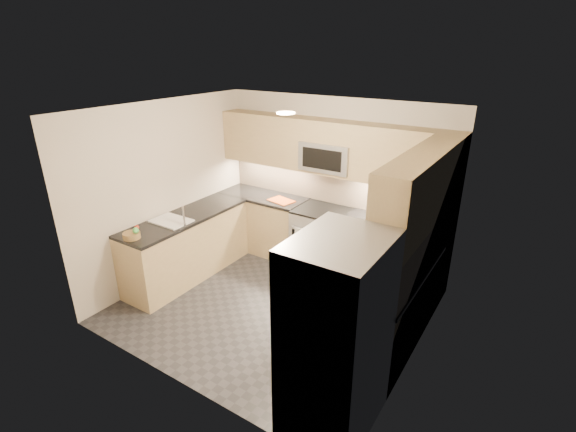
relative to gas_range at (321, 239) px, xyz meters
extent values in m
cube|color=#27272C|center=(0.00, -1.28, -0.46)|extent=(3.60, 3.20, 0.00)
cube|color=beige|center=(0.00, -1.28, 2.04)|extent=(3.60, 3.20, 0.02)
cube|color=beige|center=(0.00, 0.32, 0.79)|extent=(3.60, 0.02, 2.50)
cube|color=beige|center=(0.00, -2.88, 0.79)|extent=(3.60, 0.02, 2.50)
cube|color=beige|center=(-1.80, -1.28, 0.79)|extent=(0.02, 3.20, 2.50)
cube|color=beige|center=(1.80, -1.28, 0.79)|extent=(0.02, 3.20, 2.50)
cube|color=tan|center=(-1.09, 0.02, -0.01)|extent=(1.42, 0.60, 0.90)
cube|color=tan|center=(1.09, 0.02, -0.01)|extent=(1.42, 0.60, 0.90)
cube|color=tan|center=(1.50, -1.12, -0.01)|extent=(0.60, 1.70, 0.90)
cube|color=tan|center=(-1.50, -1.28, -0.01)|extent=(0.60, 2.00, 0.90)
cube|color=black|center=(-1.09, 0.02, 0.47)|extent=(1.42, 0.63, 0.04)
cube|color=black|center=(1.09, 0.02, 0.47)|extent=(1.42, 0.63, 0.04)
cube|color=black|center=(1.50, -1.12, 0.47)|extent=(0.63, 1.70, 0.04)
cube|color=black|center=(-1.50, -1.28, 0.47)|extent=(0.63, 2.00, 0.04)
cube|color=tan|center=(0.00, 0.15, 1.37)|extent=(3.60, 0.35, 0.75)
cube|color=tan|center=(1.62, -1.00, 1.37)|extent=(0.35, 1.95, 0.75)
cube|color=tan|center=(0.00, 0.32, 0.74)|extent=(3.60, 0.01, 0.51)
cube|color=tan|center=(1.80, -0.82, 0.74)|extent=(0.01, 2.30, 0.51)
cube|color=#A8AAB0|center=(0.00, 0.00, 0.00)|extent=(0.76, 0.65, 0.91)
cube|color=black|center=(0.00, 0.00, 0.46)|extent=(0.76, 0.65, 0.03)
cube|color=black|center=(0.00, -0.33, -0.01)|extent=(0.62, 0.02, 0.45)
cylinder|color=#B2B5BA|center=(0.00, -0.35, 0.26)|extent=(0.60, 0.02, 0.02)
cube|color=gray|center=(0.00, 0.12, 1.24)|extent=(0.76, 0.40, 0.40)
cube|color=black|center=(0.00, -0.08, 1.24)|extent=(0.60, 0.01, 0.28)
cube|color=#999BA1|center=(1.45, -2.43, 0.45)|extent=(0.70, 0.90, 1.80)
cylinder|color=#B2B5BA|center=(1.08, -2.61, 0.49)|extent=(0.02, 0.02, 1.20)
cylinder|color=#B2B5BA|center=(1.08, -2.25, 0.49)|extent=(0.02, 0.02, 1.20)
cube|color=white|center=(-1.50, -1.53, 0.42)|extent=(0.52, 0.38, 0.16)
cylinder|color=silver|center=(-1.24, -1.53, 0.62)|extent=(0.03, 0.03, 0.28)
cylinder|color=#73BE51|center=(1.45, -0.09, 0.55)|extent=(0.30, 0.30, 0.14)
cube|color=#CF4D13|center=(-0.69, -0.04, 0.49)|extent=(0.43, 0.34, 0.01)
cylinder|color=#9A7847|center=(-1.50, -2.15, 0.52)|extent=(0.26, 0.26, 0.08)
sphere|color=#B42A14|center=(-1.50, -2.07, 0.60)|extent=(0.06, 0.06, 0.06)
sphere|color=#53C257|center=(-1.44, -2.13, 0.60)|extent=(0.08, 0.08, 0.08)
cube|color=silver|center=(-0.14, -0.37, 0.10)|extent=(0.19, 0.04, 0.35)
camera|label=1|loc=(2.65, -5.02, 2.69)|focal=26.00mm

